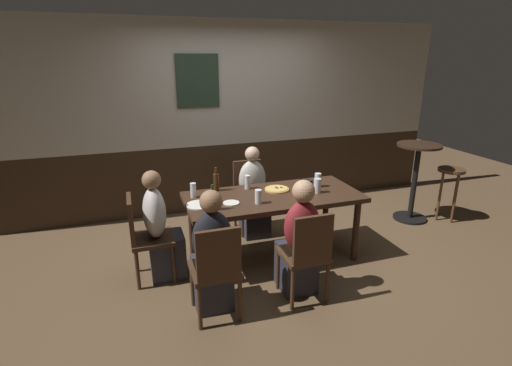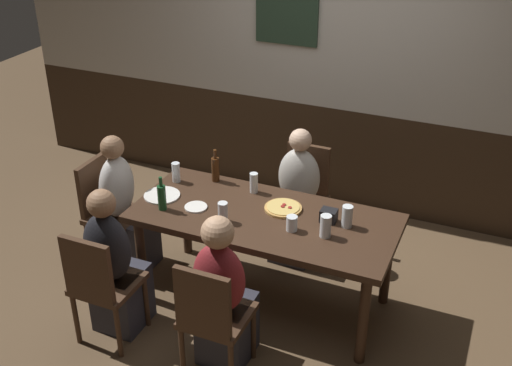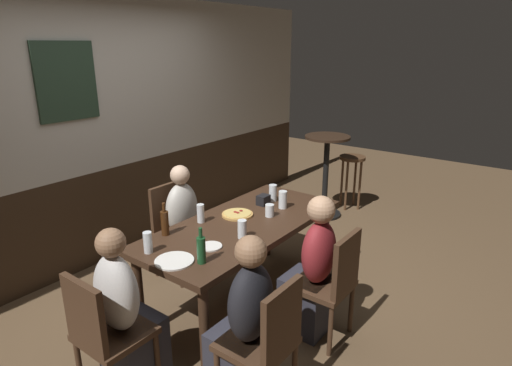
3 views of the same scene
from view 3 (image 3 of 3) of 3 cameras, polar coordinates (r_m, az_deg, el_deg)
name	(u,v)px [view 3 (image 3 of 3)]	position (r m, az deg, el deg)	size (l,w,h in m)	color
ground_plane	(243,300)	(3.89, -1.70, -15.30)	(12.00, 12.00, 0.00)	brown
wall_back	(113,131)	(4.55, -18.48, 6.55)	(6.40, 0.13, 2.60)	#332316
dining_table	(243,231)	(3.57, -1.80, -6.43)	(1.86, 0.83, 0.74)	#382316
chair_head_west	(104,331)	(2.88, -19.59, -18.02)	(0.40, 0.40, 0.88)	#422B1C
chair_mid_far	(174,225)	(4.17, -10.78, -5.51)	(0.40, 0.40, 0.88)	#422B1C
chair_mid_near	(332,280)	(3.25, 10.03, -12.62)	(0.40, 0.40, 0.88)	#422B1C
chair_left_near	(267,339)	(2.67, 1.44, -20.04)	(0.40, 0.40, 0.88)	#422B1C
person_head_west	(126,321)	(2.96, -16.83, -17.16)	(0.37, 0.34, 1.12)	#2D2D38
person_mid_far	(187,233)	(4.07, -9.17, -6.56)	(0.34, 0.37, 1.10)	#2D2D38
person_mid_near	(312,276)	(3.33, 7.47, -12.15)	(0.34, 0.37, 1.12)	#2D2D38
person_left_near	(245,332)	(2.76, -1.49, -19.19)	(0.34, 0.37, 1.12)	#2D2D38
pizza	(237,214)	(3.68, -2.49, -4.16)	(0.27, 0.27, 0.03)	tan
pint_glass_amber	(273,194)	(3.99, 2.25, -1.43)	(0.07, 0.07, 0.16)	silver
beer_glass_half	(283,201)	(3.82, 3.58, -2.34)	(0.08, 0.08, 0.16)	silver
tumbler_short	(201,215)	(3.55, -7.35, -4.19)	(0.06, 0.06, 0.16)	silver
pint_glass_stout	(270,211)	(3.64, 1.82, -3.74)	(0.08, 0.08, 0.11)	silver
pint_glass_pale	(242,230)	(3.25, -1.86, -6.30)	(0.07, 0.07, 0.14)	silver
highball_clear	(148,244)	(3.12, -14.16, -7.85)	(0.06, 0.06, 0.15)	silver
beer_bottle_green	(201,249)	(2.90, -7.29, -8.72)	(0.06, 0.06, 0.25)	#194723
beer_bottle_brown	(165,222)	(3.35, -12.02, -5.12)	(0.06, 0.06, 0.26)	#42230F
plate_white_large	(174,261)	(2.99, -10.80, -10.12)	(0.27, 0.27, 0.01)	white
plate_white_small	(211,246)	(3.15, -6.00, -8.37)	(0.16, 0.16, 0.01)	white
condiment_caddy	(263,200)	(3.90, 0.97, -2.26)	(0.11, 0.09, 0.09)	black
side_bar_table	(326,170)	(5.51, 9.27, 1.78)	(0.56, 0.56, 1.05)	black
bar_stool	(352,168)	(5.85, 12.61, 2.01)	(0.34, 0.34, 0.72)	#513521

